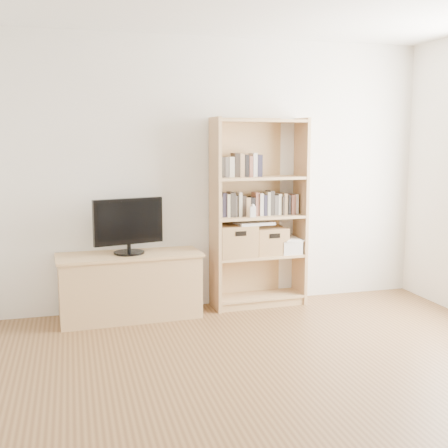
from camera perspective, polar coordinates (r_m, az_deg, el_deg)
name	(u,v)px	position (r m, az deg, el deg)	size (l,w,h in m)	color
floor	(306,424)	(3.49, 8.31, -19.44)	(4.50, 5.00, 0.01)	brown
back_wall	(205,174)	(5.47, -1.96, 5.06)	(4.50, 0.02, 2.60)	white
tv_stand	(130,287)	(5.27, -9.53, -6.33)	(1.26, 0.47, 0.58)	tan
bookshelf	(259,213)	(5.49, 3.56, 1.09)	(0.92, 0.33, 1.84)	tan
television	(128,226)	(5.16, -9.68, -0.21)	(0.65, 0.05, 0.51)	black
books_row_mid	(258,204)	(5.50, 3.49, 2.03)	(0.81, 0.16, 0.22)	#BDB5AA
books_row_upper	(239,167)	(5.40, 1.49, 5.79)	(0.35, 0.13, 0.19)	#BDB5AA
baby_monitor	(253,212)	(5.35, 2.94, 1.25)	(0.05, 0.03, 0.10)	white
basket_left	(235,241)	(5.44, 1.14, -1.70)	(0.37, 0.31, 0.31)	#AA8C4D
basket_right	(269,241)	(5.57, 4.64, -1.72)	(0.32, 0.26, 0.26)	#AA8C4D
laptop	(254,223)	(5.47, 3.06, 0.12)	(0.35, 0.25, 0.03)	white
magazine_stack	(288,246)	(5.66, 6.55, -2.25)	(0.20, 0.29, 0.13)	silver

